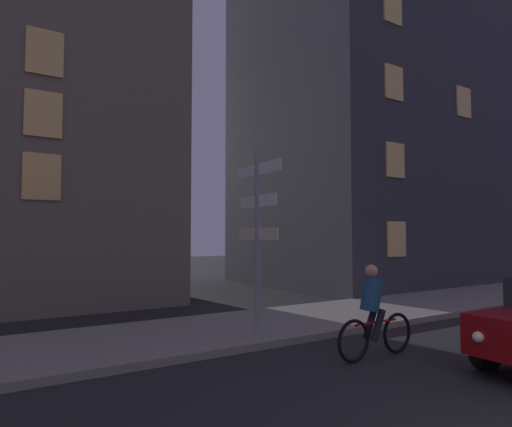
% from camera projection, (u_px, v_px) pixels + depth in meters
% --- Properties ---
extents(sidewalk_kerb, '(40.00, 3.18, 0.14)m').
position_uv_depth(sidewalk_kerb, '(235.00, 329.00, 9.51)').
color(sidewalk_kerb, gray).
rests_on(sidewalk_kerb, ground_plane).
extents(signpost, '(0.12, 1.62, 3.66)m').
position_uv_depth(signpost, '(258.00, 227.00, 8.71)').
color(signpost, gray).
rests_on(signpost, sidewalk_kerb).
extents(cyclist, '(1.82, 0.33, 1.61)m').
position_uv_depth(cyclist, '(374.00, 315.00, 7.50)').
color(cyclist, black).
rests_on(cyclist, ground_plane).
extents(building_right_block, '(12.34, 8.51, 13.84)m').
position_uv_depth(building_right_block, '(381.00, 136.00, 20.77)').
color(building_right_block, '#383842').
rests_on(building_right_block, ground_plane).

